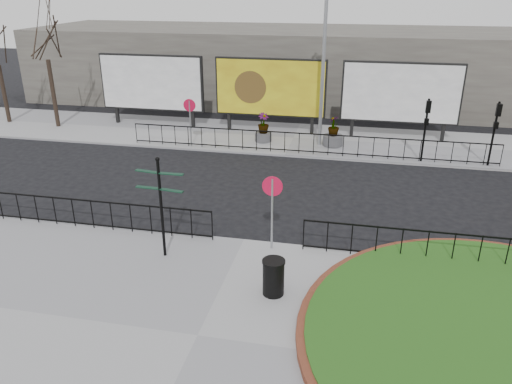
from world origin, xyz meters
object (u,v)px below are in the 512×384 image
(planter_a, at_px, (263,130))
(planter_c, at_px, (333,135))
(billboard_mid, at_px, (270,88))
(fingerpost_sign, at_px, (161,198))
(lamp_post, at_px, (324,53))
(litter_bin, at_px, (273,277))

(planter_a, xyz_separation_m, planter_c, (3.70, 0.00, -0.07))
(billboard_mid, distance_m, fingerpost_sign, 14.52)
(lamp_post, height_order, planter_a, lamp_post)
(fingerpost_sign, distance_m, planter_c, 13.34)
(planter_c, bearing_deg, lamp_post, 180.00)
(lamp_post, distance_m, planter_c, 4.20)
(fingerpost_sign, bearing_deg, billboard_mid, 95.33)
(billboard_mid, relative_size, lamp_post, 0.67)
(billboard_mid, bearing_deg, fingerpost_sign, -92.74)
(fingerpost_sign, relative_size, planter_a, 2.12)
(planter_a, bearing_deg, fingerpost_sign, -93.17)
(fingerpost_sign, distance_m, litter_bin, 4.18)
(fingerpost_sign, height_order, litter_bin, fingerpost_sign)
(litter_bin, relative_size, planter_c, 0.67)
(litter_bin, relative_size, planter_a, 0.68)
(billboard_mid, bearing_deg, lamp_post, -33.25)
(fingerpost_sign, xyz_separation_m, litter_bin, (3.68, -1.37, -1.43))
(lamp_post, height_order, planter_c, lamp_post)
(planter_c, bearing_deg, fingerpost_sign, -109.33)
(planter_a, distance_m, planter_c, 3.70)
(billboard_mid, relative_size, planter_c, 3.95)
(lamp_post, xyz_separation_m, planter_a, (-3.01, -0.00, -4.08))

